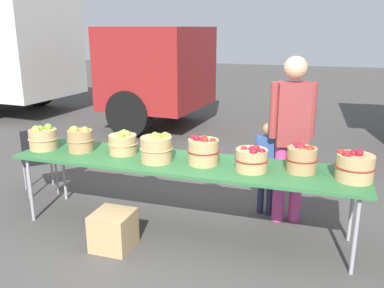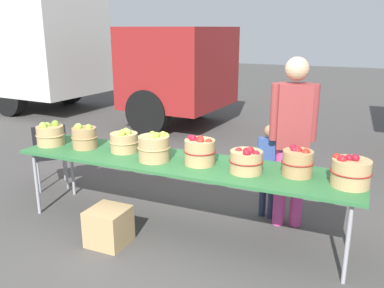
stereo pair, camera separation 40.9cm
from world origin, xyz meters
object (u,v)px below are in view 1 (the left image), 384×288
at_px(apple_basket_green_0, 43,138).
at_px(vendor_adult, 292,128).
at_px(apple_basket_red_1, 252,159).
at_px(box_truck, 21,52).
at_px(apple_basket_red_0, 203,151).
at_px(market_table, 183,165).
at_px(child_customer, 267,161).
at_px(folding_chair, 39,155).
at_px(apple_basket_green_3, 157,148).
at_px(apple_basket_red_2, 302,159).
at_px(produce_crate, 113,230).
at_px(apple_basket_green_2, 123,143).
at_px(apple_basket_red_3, 355,166).
at_px(apple_basket_green_1, 80,140).

relative_size(apple_basket_green_0, vendor_adult, 0.18).
bearing_deg(apple_basket_red_1, box_truck, 144.45).
xyz_separation_m(apple_basket_green_0, apple_basket_red_0, (1.81, 0.05, 0.01)).
relative_size(market_table, child_customer, 3.32).
bearing_deg(child_customer, box_truck, -19.82).
distance_m(vendor_adult, folding_chair, 3.07).
xyz_separation_m(apple_basket_green_3, child_customer, (0.99, 0.73, -0.27)).
bearing_deg(apple_basket_red_2, apple_basket_green_3, -174.12).
distance_m(box_truck, produce_crate, 7.25).
bearing_deg(apple_basket_green_2, box_truck, 138.21).
distance_m(apple_basket_red_2, apple_basket_red_3, 0.46).
relative_size(apple_basket_green_0, produce_crate, 0.88).
distance_m(apple_basket_red_0, vendor_adult, 0.98).
height_order(apple_basket_red_1, produce_crate, apple_basket_red_1).
height_order(apple_basket_red_2, vendor_adult, vendor_adult).
distance_m(apple_basket_green_3, folding_chair, 1.87).
bearing_deg(market_table, apple_basket_green_3, -162.60).
bearing_deg(apple_basket_red_1, apple_basket_red_0, 175.03).
distance_m(market_table, apple_basket_green_0, 1.60).
bearing_deg(apple_basket_green_0, vendor_adult, 13.41).
relative_size(apple_basket_red_3, box_truck, 0.04).
bearing_deg(apple_basket_red_2, apple_basket_green_1, -178.39).
distance_m(apple_basket_green_1, produce_crate, 1.10).
relative_size(vendor_adult, produce_crate, 4.88).
xyz_separation_m(vendor_adult, folding_chair, (-3.01, -0.20, -0.53)).
relative_size(market_table, apple_basket_green_1, 12.23).
bearing_deg(apple_basket_red_1, vendor_adult, 63.88).
height_order(folding_chair, produce_crate, folding_chair).
height_order(apple_basket_red_0, apple_basket_red_2, apple_basket_red_0).
relative_size(vendor_adult, folding_chair, 2.05).
bearing_deg(vendor_adult, apple_basket_green_3, 11.81).
bearing_deg(apple_basket_red_1, apple_basket_green_0, -179.74).
xyz_separation_m(apple_basket_green_2, apple_basket_red_2, (1.82, 0.00, 0.01)).
xyz_separation_m(market_table, apple_basket_green_2, (-0.69, 0.06, 0.15)).
bearing_deg(apple_basket_red_0, market_table, 178.89).
height_order(apple_basket_green_3, apple_basket_red_3, apple_basket_green_3).
bearing_deg(apple_basket_green_2, folding_chair, 167.36).
bearing_deg(apple_basket_red_1, market_table, 176.21).
bearing_deg(apple_basket_green_3, apple_basket_red_1, 1.87).
height_order(apple_basket_red_3, vendor_adult, vendor_adult).
relative_size(apple_basket_red_3, vendor_adult, 0.19).
bearing_deg(produce_crate, apple_basket_green_2, 106.37).
bearing_deg(folding_chair, apple_basket_green_1, 110.72).
height_order(apple_basket_red_1, folding_chair, apple_basket_red_1).
distance_m(apple_basket_green_3, apple_basket_red_0, 0.46).
bearing_deg(market_table, produce_crate, -133.51).
xyz_separation_m(apple_basket_green_0, apple_basket_red_1, (2.29, 0.01, -0.01)).
height_order(apple_basket_green_2, apple_basket_red_2, apple_basket_red_2).
relative_size(market_table, apple_basket_green_0, 11.00).
xyz_separation_m(apple_basket_red_0, vendor_adult, (0.78, 0.56, 0.15)).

